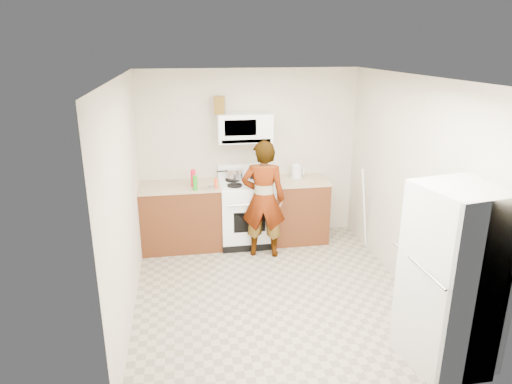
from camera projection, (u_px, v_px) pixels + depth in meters
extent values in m
plane|color=gray|center=(273.00, 292.00, 5.43)|extent=(3.60, 3.60, 0.00)
cube|color=beige|center=(250.00, 155.00, 6.72)|extent=(3.20, 0.02, 2.50)
cube|color=beige|center=(408.00, 186.00, 5.30)|extent=(0.02, 3.60, 2.50)
cube|color=#5A2B15|center=(181.00, 218.00, 6.53)|extent=(1.12, 0.62, 0.90)
cube|color=tan|center=(180.00, 186.00, 6.38)|extent=(1.14, 0.64, 0.03)
cube|color=#5A2B15|center=(298.00, 211.00, 6.80)|extent=(0.80, 0.62, 0.90)
cube|color=tan|center=(299.00, 181.00, 6.65)|extent=(0.82, 0.64, 0.03)
cube|color=white|center=(246.00, 214.00, 6.66)|extent=(0.76, 0.65, 0.90)
cube|color=white|center=(246.00, 184.00, 6.52)|extent=(0.76, 0.62, 0.03)
cube|color=white|center=(243.00, 171.00, 6.75)|extent=(0.76, 0.08, 0.20)
cube|color=white|center=(244.00, 127.00, 6.40)|extent=(0.76, 0.38, 0.40)
imported|color=tan|center=(263.00, 199.00, 6.17)|extent=(0.67, 0.52, 1.63)
cube|color=silver|center=(454.00, 278.00, 4.03)|extent=(0.81, 0.81, 1.70)
cylinder|color=silver|center=(297.00, 171.00, 6.72)|extent=(0.20, 0.20, 0.19)
cube|color=brown|center=(220.00, 105.00, 6.25)|extent=(0.17, 0.17, 0.24)
cylinder|color=silver|center=(235.00, 174.00, 6.63)|extent=(0.27, 0.27, 0.13)
cube|color=white|center=(255.00, 183.00, 6.42)|extent=(0.29, 0.24, 0.05)
cylinder|color=red|center=(193.00, 178.00, 6.29)|extent=(0.09, 0.09, 0.24)
cylinder|color=#EE491A|center=(216.00, 183.00, 6.21)|extent=(0.06, 0.06, 0.14)
cylinder|color=#1D8918|center=(195.00, 183.00, 6.13)|extent=(0.07, 0.07, 0.20)
cylinder|color=silver|center=(210.00, 188.00, 6.24)|extent=(0.30, 0.30, 0.01)
cylinder|color=white|center=(364.00, 209.00, 6.40)|extent=(0.23, 0.17, 1.21)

